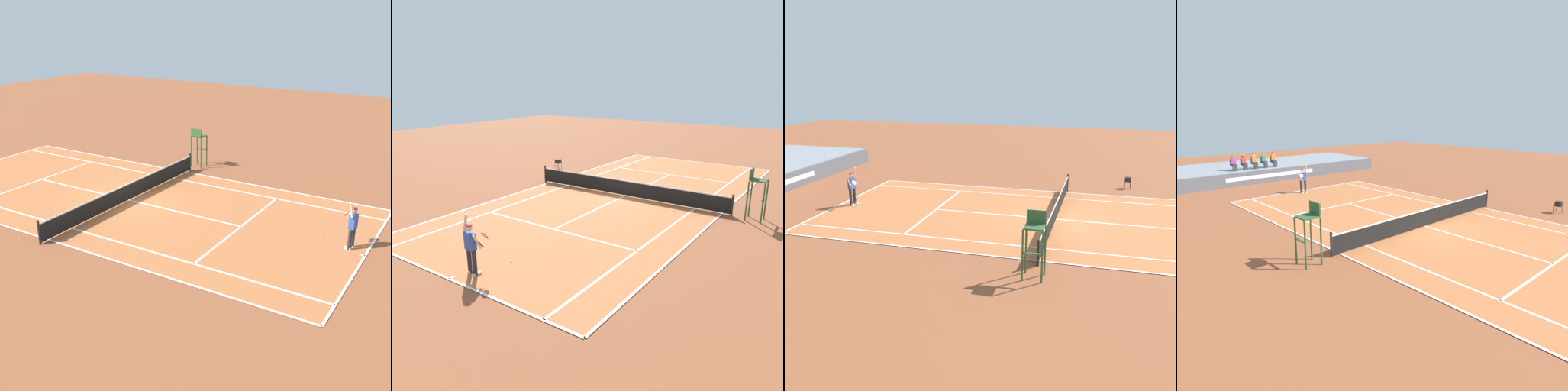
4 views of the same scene
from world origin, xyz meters
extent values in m
plane|color=brown|center=(0.00, 0.00, 0.00)|extent=(80.00, 80.00, 0.00)
cube|color=#B76638|center=(0.00, 0.00, 0.01)|extent=(10.98, 23.78, 0.02)
cube|color=white|center=(0.00, 11.89, 0.02)|extent=(10.98, 0.10, 0.01)
cube|color=white|center=(-5.49, 0.00, 0.02)|extent=(0.10, 23.78, 0.01)
cube|color=white|center=(5.49, 0.00, 0.02)|extent=(0.10, 23.78, 0.01)
cube|color=white|center=(-4.11, 0.00, 0.02)|extent=(0.10, 23.78, 0.01)
cube|color=white|center=(4.11, 0.00, 0.02)|extent=(0.10, 23.78, 0.01)
cube|color=white|center=(0.00, 6.40, 0.02)|extent=(8.22, 0.10, 0.01)
cube|color=white|center=(0.00, 0.00, 0.02)|extent=(0.10, 12.80, 0.01)
cube|color=white|center=(0.00, 11.79, 0.02)|extent=(0.10, 0.20, 0.01)
cylinder|color=black|center=(-5.94, 0.00, 0.54)|extent=(0.10, 0.10, 1.07)
cylinder|color=black|center=(5.94, 0.00, 0.54)|extent=(0.10, 0.10, 1.07)
cube|color=black|center=(0.00, 0.00, 0.48)|extent=(11.78, 0.02, 0.84)
cube|color=white|center=(0.00, 0.00, 0.90)|extent=(11.78, 0.03, 0.06)
cylinder|color=#232328|center=(-0.21, 11.17, 0.46)|extent=(0.15, 0.15, 0.92)
cylinder|color=#232328|center=(-0.53, 11.22, 0.46)|extent=(0.15, 0.15, 0.92)
cube|color=white|center=(-0.22, 11.11, 0.05)|extent=(0.16, 0.29, 0.10)
cube|color=white|center=(-0.53, 11.16, 0.05)|extent=(0.16, 0.29, 0.10)
cube|color=#2D4CA8|center=(-0.37, 11.20, 1.22)|extent=(0.43, 0.29, 0.60)
sphere|color=beige|center=(-0.37, 11.20, 1.69)|extent=(0.22, 0.22, 0.22)
cylinder|color=red|center=(-0.37, 11.20, 1.78)|extent=(0.21, 0.21, 0.06)
cylinder|color=beige|center=(-0.11, 11.13, 1.78)|extent=(0.12, 0.22, 0.61)
cylinder|color=beige|center=(-0.64, 11.13, 1.24)|extent=(0.14, 0.34, 0.56)
cylinder|color=black|center=(-0.70, 11.02, 1.11)|extent=(0.06, 0.19, 0.25)
torus|color=red|center=(-0.70, 10.84, 1.37)|extent=(0.33, 0.24, 0.26)
cylinder|color=silver|center=(-0.70, 10.84, 1.37)|extent=(0.29, 0.20, 0.22)
sphere|color=#D1E533|center=(-0.80, 9.85, 0.03)|extent=(0.07, 0.07, 0.07)
cylinder|color=#2D562D|center=(-7.35, -0.35, 0.95)|extent=(0.07, 0.07, 1.90)
cylinder|color=#2D562D|center=(-7.35, 0.35, 0.95)|extent=(0.07, 0.07, 1.90)
cylinder|color=#2D562D|center=(-6.65, -0.35, 0.95)|extent=(0.07, 0.07, 1.90)
cylinder|color=#2D562D|center=(-6.65, 0.35, 0.95)|extent=(0.07, 0.07, 1.90)
cube|color=#2D562D|center=(-7.00, 0.00, 1.93)|extent=(0.70, 0.70, 0.06)
cube|color=#2D562D|center=(-6.65, 0.00, 2.20)|extent=(0.06, 0.70, 0.48)
cube|color=#2D562D|center=(-7.32, 0.00, 1.04)|extent=(0.10, 0.70, 0.04)
cube|color=black|center=(7.76, -3.60, 0.56)|extent=(0.36, 0.36, 0.28)
cylinder|color=black|center=(7.59, -3.77, 0.21)|extent=(0.02, 0.02, 0.42)
cylinder|color=black|center=(7.93, -3.77, 0.21)|extent=(0.02, 0.02, 0.42)
cylinder|color=black|center=(7.59, -3.43, 0.21)|extent=(0.02, 0.02, 0.42)
cylinder|color=black|center=(7.93, -3.43, 0.21)|extent=(0.02, 0.02, 0.42)
ellipsoid|color=#D1E533|center=(7.76, -3.60, 0.64)|extent=(0.30, 0.30, 0.12)
camera|label=1|loc=(18.61, 15.26, 9.21)|focal=45.71mm
camera|label=2|loc=(-10.42, 18.92, 6.33)|focal=36.07mm
camera|label=3|loc=(-22.35, -2.32, 7.21)|focal=42.68mm
camera|label=4|loc=(-13.85, -11.17, 5.73)|focal=32.78mm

